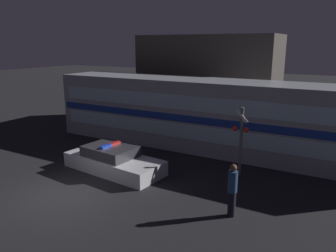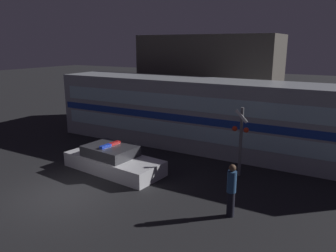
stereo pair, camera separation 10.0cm
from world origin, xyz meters
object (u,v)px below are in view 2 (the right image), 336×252
police_car (113,161)px  pedestrian (231,190)px  crossing_signal_near (241,138)px  train (214,115)px

police_car → pedestrian: pedestrian is taller
crossing_signal_near → train: bearing=129.3°
police_car → crossing_signal_near: (5.25, 2.25, 1.28)m
police_car → crossing_signal_near: crossing_signal_near is taller
train → pedestrian: (3.33, -6.57, -0.95)m
train → police_car: (-2.78, -5.26, -1.44)m
police_car → crossing_signal_near: size_ratio=1.61×
train → pedestrian: train is taller
police_car → pedestrian: (6.11, -1.31, 0.49)m
police_car → pedestrian: bearing=-5.9°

